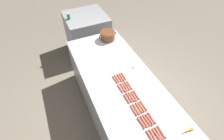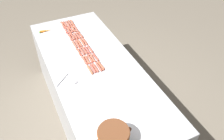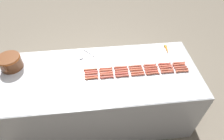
% 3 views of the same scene
% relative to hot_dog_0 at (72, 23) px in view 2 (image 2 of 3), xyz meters
% --- Properties ---
extents(ground_plane, '(20.00, 20.00, 0.00)m').
position_rel_hot_dog_0_xyz_m(ground_plane, '(0.08, 1.02, -0.90)').
color(ground_plane, '#756B5B').
extents(griddle_counter, '(0.97, 2.44, 0.89)m').
position_rel_hot_dog_0_xyz_m(griddle_counter, '(0.08, 1.02, -0.46)').
color(griddle_counter, '#ADAFB5').
rests_on(griddle_counter, ground_plane).
extents(hot_dog_0, '(0.03, 0.16, 0.02)m').
position_rel_hot_dog_0_xyz_m(hot_dog_0, '(0.00, 0.00, 0.00)').
color(hot_dog_0, '#BC5D43').
rests_on(hot_dog_0, griddle_counter).
extents(hot_dog_1, '(0.02, 0.16, 0.02)m').
position_rel_hot_dog_0_xyz_m(hot_dog_1, '(0.00, 0.18, 0.00)').
color(hot_dog_1, '#B55945').
rests_on(hot_dog_1, griddle_counter).
extents(hot_dog_2, '(0.03, 0.16, 0.02)m').
position_rel_hot_dog_0_xyz_m(hot_dog_2, '(-0.00, 0.35, 0.00)').
color(hot_dog_2, '#B1523D').
rests_on(hot_dog_2, griddle_counter).
extents(hot_dog_3, '(0.03, 0.16, 0.02)m').
position_rel_hot_dog_0_xyz_m(hot_dog_3, '(0.00, 0.53, 0.00)').
color(hot_dog_3, '#BE5742').
rests_on(hot_dog_3, griddle_counter).
extents(hot_dog_4, '(0.03, 0.16, 0.02)m').
position_rel_hot_dog_0_xyz_m(hot_dog_4, '(-0.00, 0.71, 0.00)').
color(hot_dog_4, '#B14F40').
rests_on(hot_dog_4, griddle_counter).
extents(hot_dog_5, '(0.03, 0.16, 0.02)m').
position_rel_hot_dog_0_xyz_m(hot_dog_5, '(-0.00, 0.89, 0.00)').
color(hot_dog_5, '#BC5041').
rests_on(hot_dog_5, griddle_counter).
extents(hot_dog_6, '(0.03, 0.16, 0.02)m').
position_rel_hot_dog_0_xyz_m(hot_dog_6, '(0.00, 1.06, 0.00)').
color(hot_dog_6, '#BD5A3E').
rests_on(hot_dog_6, griddle_counter).
extents(hot_dog_7, '(0.03, 0.16, 0.02)m').
position_rel_hot_dog_0_xyz_m(hot_dog_7, '(0.04, -0.01, 0.00)').
color(hot_dog_7, '#B05945').
rests_on(hot_dog_7, griddle_counter).
extents(hot_dog_8, '(0.03, 0.16, 0.02)m').
position_rel_hot_dog_0_xyz_m(hot_dog_8, '(0.04, 0.17, 0.00)').
color(hot_dog_8, '#B35A40').
rests_on(hot_dog_8, griddle_counter).
extents(hot_dog_9, '(0.03, 0.16, 0.02)m').
position_rel_hot_dog_0_xyz_m(hot_dog_9, '(0.04, 0.36, 0.00)').
color(hot_dog_9, '#BA5341').
rests_on(hot_dog_9, griddle_counter).
extents(hot_dog_10, '(0.03, 0.16, 0.02)m').
position_rel_hot_dog_0_xyz_m(hot_dog_10, '(0.03, 0.53, 0.00)').
color(hot_dog_10, '#B95A40').
rests_on(hot_dog_10, griddle_counter).
extents(hot_dog_11, '(0.03, 0.16, 0.02)m').
position_rel_hot_dog_0_xyz_m(hot_dog_11, '(0.04, 0.71, 0.00)').
color(hot_dog_11, '#BB5146').
rests_on(hot_dog_11, griddle_counter).
extents(hot_dog_12, '(0.03, 0.16, 0.02)m').
position_rel_hot_dog_0_xyz_m(hot_dog_12, '(0.04, 0.89, 0.00)').
color(hot_dog_12, '#B25A43').
rests_on(hot_dog_12, griddle_counter).
extents(hot_dog_13, '(0.03, 0.16, 0.02)m').
position_rel_hot_dog_0_xyz_m(hot_dog_13, '(0.04, 1.07, 0.00)').
color(hot_dog_13, '#B95544').
rests_on(hot_dog_13, griddle_counter).
extents(hot_dog_14, '(0.02, 0.16, 0.02)m').
position_rel_hot_dog_0_xyz_m(hot_dog_14, '(0.07, -0.00, 0.00)').
color(hot_dog_14, '#B95A46').
rests_on(hot_dog_14, griddle_counter).
extents(hot_dog_15, '(0.03, 0.16, 0.02)m').
position_rel_hot_dog_0_xyz_m(hot_dog_15, '(0.07, 0.17, 0.00)').
color(hot_dog_15, '#B05241').
rests_on(hot_dog_15, griddle_counter).
extents(hot_dog_16, '(0.03, 0.16, 0.02)m').
position_rel_hot_dog_0_xyz_m(hot_dog_16, '(0.07, 0.36, 0.00)').
color(hot_dog_16, '#B3523F').
rests_on(hot_dog_16, griddle_counter).
extents(hot_dog_17, '(0.03, 0.16, 0.02)m').
position_rel_hot_dog_0_xyz_m(hot_dog_17, '(0.07, 0.53, 0.00)').
color(hot_dog_17, '#BC5B40').
rests_on(hot_dog_17, griddle_counter).
extents(hot_dog_18, '(0.03, 0.16, 0.02)m').
position_rel_hot_dog_0_xyz_m(hot_dog_18, '(0.07, 0.71, 0.00)').
color(hot_dog_18, '#B25843').
rests_on(hot_dog_18, griddle_counter).
extents(hot_dog_19, '(0.03, 0.16, 0.02)m').
position_rel_hot_dog_0_xyz_m(hot_dog_19, '(0.07, 0.89, 0.00)').
color(hot_dog_19, '#BD5440').
rests_on(hot_dog_19, griddle_counter).
extents(hot_dog_20, '(0.03, 0.16, 0.02)m').
position_rel_hot_dog_0_xyz_m(hot_dog_20, '(0.07, 1.07, 0.00)').
color(hot_dog_20, '#B65442').
rests_on(hot_dog_20, griddle_counter).
extents(hot_dog_21, '(0.03, 0.16, 0.02)m').
position_rel_hot_dog_0_xyz_m(hot_dog_21, '(0.11, 0.00, 0.00)').
color(hot_dog_21, '#BA5741').
rests_on(hot_dog_21, griddle_counter).
extents(hot_dog_22, '(0.03, 0.16, 0.02)m').
position_rel_hot_dog_0_xyz_m(hot_dog_22, '(0.11, 0.17, 0.00)').
color(hot_dog_22, '#BC5A44').
rests_on(hot_dog_22, griddle_counter).
extents(hot_dog_23, '(0.03, 0.16, 0.02)m').
position_rel_hot_dog_0_xyz_m(hot_dog_23, '(0.11, 0.35, 0.00)').
color(hot_dog_23, '#AF523F').
rests_on(hot_dog_23, griddle_counter).
extents(hot_dog_24, '(0.03, 0.16, 0.02)m').
position_rel_hot_dog_0_xyz_m(hot_dog_24, '(0.11, 0.53, 0.00)').
color(hot_dog_24, '#B75844').
rests_on(hot_dog_24, griddle_counter).
extents(hot_dog_25, '(0.03, 0.16, 0.02)m').
position_rel_hot_dog_0_xyz_m(hot_dog_25, '(0.11, 0.71, 0.00)').
color(hot_dog_25, '#BD5341').
rests_on(hot_dog_25, griddle_counter).
extents(hot_dog_26, '(0.03, 0.16, 0.02)m').
position_rel_hot_dog_0_xyz_m(hot_dog_26, '(0.11, 0.89, 0.00)').
color(hot_dog_26, '#B85D44').
rests_on(hot_dog_26, griddle_counter).
extents(hot_dog_27, '(0.02, 0.16, 0.02)m').
position_rel_hot_dog_0_xyz_m(hot_dog_27, '(0.11, 1.06, 0.00)').
color(hot_dog_27, '#BB5043').
rests_on(hot_dog_27, griddle_counter).
extents(hot_dog_28, '(0.03, 0.16, 0.02)m').
position_rel_hot_dog_0_xyz_m(hot_dog_28, '(0.14, -0.01, 0.00)').
color(hot_dog_28, '#B85E47').
rests_on(hot_dog_28, griddle_counter).
extents(hot_dog_29, '(0.03, 0.16, 0.02)m').
position_rel_hot_dog_0_xyz_m(hot_dog_29, '(0.14, 0.17, 0.00)').
color(hot_dog_29, '#BC5244').
rests_on(hot_dog_29, griddle_counter).
extents(hot_dog_30, '(0.03, 0.16, 0.02)m').
position_rel_hot_dog_0_xyz_m(hot_dog_30, '(0.14, 0.36, 0.00)').
color(hot_dog_30, '#BD5440').
rests_on(hot_dog_30, griddle_counter).
extents(hot_dog_31, '(0.03, 0.16, 0.02)m').
position_rel_hot_dog_0_xyz_m(hot_dog_31, '(0.14, 0.54, 0.00)').
color(hot_dog_31, '#B55B46').
rests_on(hot_dog_31, griddle_counter).
extents(hot_dog_32, '(0.03, 0.16, 0.02)m').
position_rel_hot_dog_0_xyz_m(hot_dog_32, '(0.14, 0.71, 0.00)').
color(hot_dog_32, '#B9533D').
rests_on(hot_dog_32, griddle_counter).
extents(hot_dog_33, '(0.03, 0.16, 0.02)m').
position_rel_hot_dog_0_xyz_m(hot_dog_33, '(0.14, 0.89, 0.00)').
color(hot_dog_33, '#BD5641').
rests_on(hot_dog_33, griddle_counter).
extents(hot_dog_34, '(0.02, 0.16, 0.02)m').
position_rel_hot_dog_0_xyz_m(hot_dog_34, '(0.14, 1.07, 0.00)').
color(hot_dog_34, '#B55D3E').
rests_on(hot_dog_34, griddle_counter).
extents(bean_pot, '(0.33, 0.26, 0.16)m').
position_rel_hot_dog_0_xyz_m(bean_pot, '(0.30, 2.00, 0.08)').
color(bean_pot, brown).
rests_on(bean_pot, griddle_counter).
extents(serving_spoon, '(0.23, 0.21, 0.02)m').
position_rel_hot_dog_0_xyz_m(serving_spoon, '(0.40, 1.15, -0.00)').
color(serving_spoon, '#B7B7BC').
rests_on(serving_spoon, griddle_counter).
extents(carrot, '(0.18, 0.04, 0.03)m').
position_rel_hot_dog_0_xyz_m(carrot, '(0.40, 0.06, 0.00)').
color(carrot, orange).
rests_on(carrot, griddle_counter).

